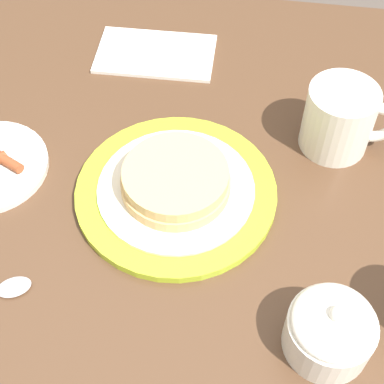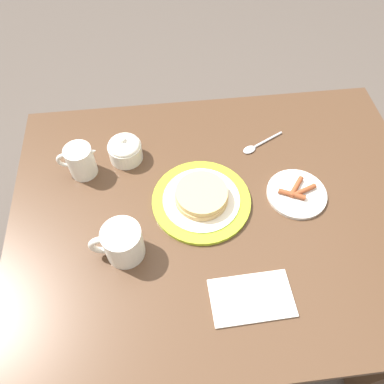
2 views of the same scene
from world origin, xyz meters
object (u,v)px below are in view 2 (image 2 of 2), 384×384
object	(u,v)px
coffee_mug	(122,243)
spoon	(256,146)
side_plate_bacon	(297,193)
pancake_plate	(201,198)
creamer_pitcher	(81,161)
sugar_bowl	(125,149)
napkin	(251,298)

from	to	relation	value
coffee_mug	spoon	bearing A→B (deg)	-142.62
coffee_mug	spoon	xyz separation A→B (m)	(-0.40, -0.30, -0.05)
side_plate_bacon	pancake_plate	bearing A→B (deg)	-1.36
side_plate_bacon	coffee_mug	xyz separation A→B (m)	(0.47, 0.12, 0.04)
side_plate_bacon	creamer_pitcher	distance (m)	0.60
sugar_bowl	pancake_plate	bearing A→B (deg)	137.62
pancake_plate	spoon	size ratio (longest dim) A/B	1.93
sugar_bowl	spoon	bearing A→B (deg)	179.66
spoon	sugar_bowl	bearing A→B (deg)	-0.34
creamer_pitcher	spoon	size ratio (longest dim) A/B	0.86
pancake_plate	spoon	xyz separation A→B (m)	(-0.19, -0.18, -0.01)
side_plate_bacon	spoon	size ratio (longest dim) A/B	1.18
sugar_bowl	spoon	distance (m)	0.39
pancake_plate	napkin	distance (m)	0.29
creamer_pitcher	spoon	distance (m)	0.51
sugar_bowl	side_plate_bacon	bearing A→B (deg)	157.89
coffee_mug	spoon	distance (m)	0.50
pancake_plate	napkin	world-z (taller)	pancake_plate
napkin	spoon	xyz separation A→B (m)	(-0.11, -0.45, 0.00)
side_plate_bacon	spoon	xyz separation A→B (m)	(0.07, -0.18, -0.00)
creamer_pitcher	spoon	world-z (taller)	creamer_pitcher
side_plate_bacon	napkin	distance (m)	0.33
side_plate_bacon	creamer_pitcher	size ratio (longest dim) A/B	1.37
coffee_mug	sugar_bowl	bearing A→B (deg)	-91.82
pancake_plate	sugar_bowl	bearing A→B (deg)	-42.38
pancake_plate	side_plate_bacon	size ratio (longest dim) A/B	1.63
pancake_plate	coffee_mug	world-z (taller)	coffee_mug
side_plate_bacon	coffee_mug	size ratio (longest dim) A/B	1.25
pancake_plate	creamer_pitcher	world-z (taller)	creamer_pitcher
pancake_plate	napkin	bearing A→B (deg)	106.19
creamer_pitcher	sugar_bowl	bearing A→B (deg)	-161.80
sugar_bowl	creamer_pitcher	bearing A→B (deg)	18.20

